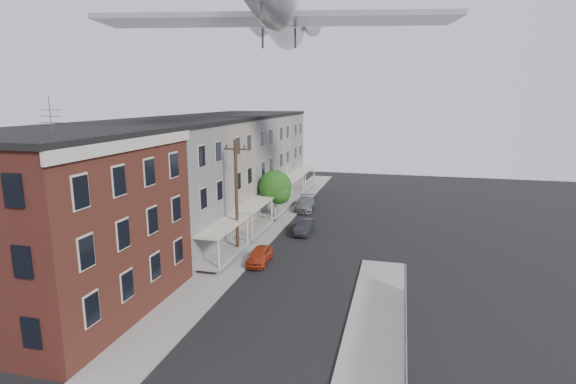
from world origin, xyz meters
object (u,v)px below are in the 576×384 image
Objects in this scene: street_tree at (276,188)px; car_mid at (304,227)px; utility_pole at (236,197)px; car_near at (260,255)px; car_far at (305,204)px; airplane at (278,9)px.

street_tree reaches higher than car_mid.
utility_pole reaches higher than car_near.
car_far is at bearing 88.32° from car_near.
car_near is 18.80m from airplane.
car_mid is (3.47, -2.94, -2.82)m from street_tree.
airplane is at bearing 86.56° from car_near.
street_tree is 6.40m from car_far.
car_near is (1.86, -11.18, -2.84)m from street_tree.
car_near is at bearing -80.57° from street_tree.
utility_pole is at bearing -103.14° from car_far.
car_near is at bearing -101.87° from car_mid.
airplane is (1.96, -6.03, 15.24)m from street_tree.
car_mid is at bearing 61.43° from utility_pole.
utility_pole is at bearing -91.89° from street_tree.
car_near is at bearing -95.13° from car_far.
utility_pole is 2.53× the size of car_near.
utility_pole is at bearing -119.34° from car_mid.
car_near is 0.75× the size of car_far.
airplane is (-1.51, -3.08, 18.07)m from car_mid.
car_mid is at bearing -83.77° from car_far.
utility_pole reaches higher than car_far.
airplane is (0.10, 5.15, 18.08)m from car_near.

